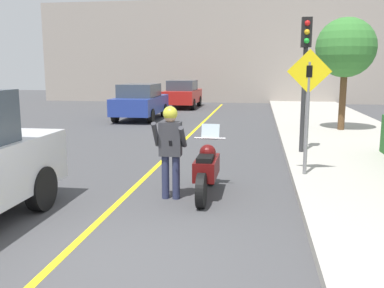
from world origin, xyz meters
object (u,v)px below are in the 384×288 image
Objects in this scene: crossing_sign at (308,100)px; street_tree at (346,48)px; person_biker at (170,143)px; traffic_light at (305,59)px; motorcycle at (207,169)px; parked_car_blue at (140,101)px; parked_car_red at (183,94)px.

street_tree is (2.02, 7.15, 1.36)m from crossing_sign.
traffic_light is at bearing 56.81° from person_biker.
motorcycle is 9.70m from street_tree.
street_tree is 9.42m from parked_car_blue.
parked_car_blue is at bearing 111.38° from motorcycle.
motorcycle is at bearing 29.48° from person_biker.
motorcycle is 18.44m from parked_car_red.
parked_car_red is at bearing 112.18° from traffic_light.
crossing_sign is at bearing -93.71° from traffic_light.
traffic_light is 10.48m from parked_car_blue.
motorcycle is 0.51× the size of parked_car_red.
person_biker is 10.15m from street_tree.
person_biker is 0.49× the size of traffic_light.
person_biker is at bearing -123.19° from traffic_light.
parked_car_red is at bearing 101.52° from motorcycle.
motorcycle is at bearing -68.62° from parked_car_blue.
traffic_light reaches higher than parked_car_blue.
crossing_sign is at bearing -57.84° from parked_car_blue.
traffic_light reaches higher than motorcycle.
person_biker is 18.68m from parked_car_red.
parked_car_red is (0.90, 6.37, 0.00)m from parked_car_blue.
crossing_sign is (2.58, 1.66, 0.68)m from person_biker.
parked_car_red reaches higher than motorcycle.
crossing_sign is 7.55m from street_tree.
person_biker is at bearing -150.52° from motorcycle.
traffic_light is (2.12, 3.84, 2.12)m from motorcycle.
street_tree is at bearing -20.78° from parked_car_blue.
traffic_light reaches higher than person_biker.
person_biker is at bearing -147.19° from crossing_sign.
traffic_light is 15.46m from parked_car_red.
crossing_sign is 0.65× the size of street_tree.
parked_car_blue is (-6.53, 10.39, -0.88)m from crossing_sign.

